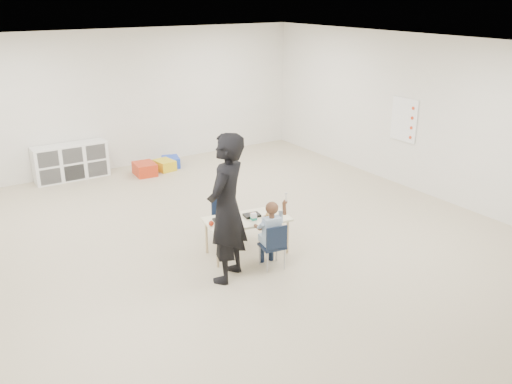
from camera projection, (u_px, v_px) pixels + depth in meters
room at (234, 152)px, 7.43m from camera, size 9.00×9.02×2.80m
table at (247, 235)px, 7.56m from camera, size 1.24×0.76×0.53m
chair_near at (272, 245)px, 7.16m from camera, size 0.35×0.34×0.64m
chair_far at (224, 221)px, 7.92m from camera, size 0.35×0.34×0.64m
child at (272, 233)px, 7.09m from camera, size 0.49×0.49×1.00m
lunch_tray_near at (252, 215)px, 7.53m from camera, size 0.24×0.19×0.03m
lunch_tray_far at (222, 220)px, 7.38m from camera, size 0.24×0.19×0.03m
milk_carton at (254, 217)px, 7.38m from camera, size 0.08×0.08×0.10m
bread_roll at (269, 215)px, 7.51m from camera, size 0.09×0.09×0.07m
apple_near at (237, 215)px, 7.48m from camera, size 0.07×0.07×0.07m
apple_far at (211, 223)px, 7.21m from camera, size 0.07×0.07×0.07m
cubby_shelf at (71, 162)px, 10.56m from camera, size 1.40×0.40×0.70m
rules_poster at (404, 120)px, 9.97m from camera, size 0.02×0.60×0.80m
adult at (227, 209)px, 6.66m from camera, size 0.84×0.78×1.92m
bin_red at (145, 169)px, 10.87m from camera, size 0.42×0.53×0.25m
bin_yellow at (165, 165)px, 11.17m from camera, size 0.39×0.47×0.21m
bin_blue at (171, 162)px, 11.38m from camera, size 0.42×0.49×0.21m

